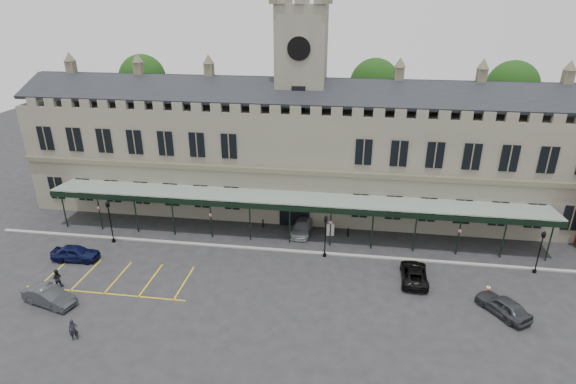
# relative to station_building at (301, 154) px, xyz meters

# --- Properties ---
(ground) EXTENTS (140.00, 140.00, 0.00)m
(ground) POSITION_rel_station_building_xyz_m (0.00, -15.91, -6.47)
(ground) COLOR #232325
(station_building) EXTENTS (60.00, 10.36, 17.30)m
(station_building) POSITION_rel_station_building_xyz_m (0.00, 0.00, 0.00)
(station_building) COLOR #696558
(station_building) RESTS_ON ground
(clock_tower) EXTENTS (5.60, 5.60, 24.80)m
(clock_tower) POSITION_rel_station_building_xyz_m (0.00, 0.09, 6.64)
(clock_tower) COLOR #696558
(clock_tower) RESTS_ON ground
(canopy) EXTENTS (50.00, 4.10, 4.30)m
(canopy) POSITION_rel_station_building_xyz_m (0.00, -8.45, -4.06)
(canopy) COLOR #8C9E93
(canopy) RESTS_ON ground
(kerb) EXTENTS (60.00, 0.40, 0.12)m
(kerb) POSITION_rel_station_building_xyz_m (0.00, -10.41, -6.41)
(kerb) COLOR gray
(kerb) RESTS_ON ground
(parking_markings) EXTENTS (16.00, 6.00, 0.01)m
(parking_markings) POSITION_rel_station_building_xyz_m (-14.00, -17.41, -6.47)
(parking_markings) COLOR gold
(parking_markings) RESTS_ON ground
(tree_behind_left) EXTENTS (6.00, 6.00, 16.00)m
(tree_behind_left) POSITION_rel_station_building_xyz_m (-22.00, 9.09, 6.35)
(tree_behind_left) COLOR #332314
(tree_behind_left) RESTS_ON ground
(tree_behind_mid) EXTENTS (6.00, 6.00, 16.00)m
(tree_behind_mid) POSITION_rel_station_building_xyz_m (8.00, 9.09, 6.35)
(tree_behind_mid) COLOR #332314
(tree_behind_mid) RESTS_ON ground
(tree_behind_right) EXTENTS (6.00, 6.00, 16.00)m
(tree_behind_right) POSITION_rel_station_building_xyz_m (24.00, 9.09, 6.35)
(tree_behind_right) COLOR #332314
(tree_behind_right) RESTS_ON ground
(lamp_post_left) EXTENTS (0.43, 0.43, 4.56)m
(lamp_post_left) POSITION_rel_station_building_xyz_m (-17.48, -11.08, -3.76)
(lamp_post_left) COLOR black
(lamp_post_left) RESTS_ON ground
(lamp_post_mid) EXTENTS (0.41, 0.41, 4.34)m
(lamp_post_mid) POSITION_rel_station_building_xyz_m (3.63, -10.86, -3.90)
(lamp_post_mid) COLOR black
(lamp_post_mid) RESTS_ON ground
(lamp_post_right) EXTENTS (0.40, 0.40, 4.18)m
(lamp_post_right) POSITION_rel_station_building_xyz_m (22.30, -10.97, -3.99)
(lamp_post_right) COLOR black
(lamp_post_right) RESTS_ON ground
(traffic_cone) EXTENTS (0.49, 0.49, 0.78)m
(traffic_cone) POSITION_rel_station_building_xyz_m (17.39, -14.68, -6.09)
(traffic_cone) COLOR #E05F07
(traffic_cone) RESTS_ON ground
(sign_board) EXTENTS (0.76, 0.18, 1.31)m
(sign_board) POSITION_rel_station_building_xyz_m (3.93, -6.69, -5.83)
(sign_board) COLOR black
(sign_board) RESTS_ON ground
(bollard_left) EXTENTS (0.16, 0.16, 0.91)m
(bollard_left) POSITION_rel_station_building_xyz_m (-3.27, -5.83, -6.01)
(bollard_left) COLOR black
(bollard_left) RESTS_ON ground
(bollard_right) EXTENTS (0.17, 0.17, 0.94)m
(bollard_right) POSITION_rel_station_building_xyz_m (5.73, -6.63, -6.00)
(bollard_right) COLOR black
(bollard_right) RESTS_ON ground
(car_left_a) EXTENTS (4.40, 2.00, 1.46)m
(car_left_a) POSITION_rel_station_building_xyz_m (-19.23, -14.77, -5.74)
(car_left_a) COLOR #0B1033
(car_left_a) RESTS_ON ground
(car_left_b) EXTENTS (4.68, 2.60, 1.46)m
(car_left_b) POSITION_rel_station_building_xyz_m (-17.50, -21.19, -5.74)
(car_left_b) COLOR #303236
(car_left_b) RESTS_ON ground
(car_taxi) EXTENTS (2.25, 4.68, 1.32)m
(car_taxi) POSITION_rel_station_building_xyz_m (1.00, -6.37, -5.81)
(car_taxi) COLOR #989BA0
(car_taxi) RESTS_ON ground
(car_van) EXTENTS (2.36, 4.77, 1.30)m
(car_van) POSITION_rel_station_building_xyz_m (11.52, -13.66, -5.82)
(car_van) COLOR black
(car_van) RESTS_ON ground
(car_right_a) EXTENTS (3.92, 4.53, 1.47)m
(car_right_a) POSITION_rel_station_building_xyz_m (17.75, -17.37, -5.73)
(car_right_a) COLOR #303236
(car_right_a) RESTS_ON ground
(person_a) EXTENTS (0.73, 0.65, 1.68)m
(person_a) POSITION_rel_station_building_xyz_m (-13.20, -24.72, -5.63)
(person_a) COLOR black
(person_a) RESTS_ON ground
(person_b) EXTENTS (0.98, 0.88, 1.65)m
(person_b) POSITION_rel_station_building_xyz_m (-18.30, -18.91, -5.64)
(person_b) COLOR black
(person_b) RESTS_ON ground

